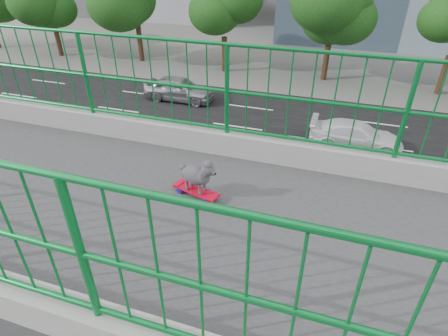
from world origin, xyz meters
TOP-DOWN VIEW (x-y plane):
  - road at (-13.00, 0.00)m, footprint 18.00×90.00m
  - street_trees at (-26.03, 1.06)m, footprint 5.30×60.40m
  - skateboard at (-0.39, 3.97)m, footprint 0.30×0.56m
  - poodle at (-0.39, 3.99)m, footprint 0.27×0.46m
  - car_0 at (-6.00, -4.77)m, footprint 1.72×4.27m
  - car_2 at (-12.40, 4.19)m, footprint 2.49×5.40m
  - car_3 at (-15.60, 6.54)m, footprint 1.92×4.72m
  - car_4 at (-18.80, -4.92)m, footprint 1.90×4.72m
  - car_6 at (-9.20, 3.55)m, footprint 2.65×5.75m

SIDE VIEW (x-z plane):
  - road at x=-13.00m, z-range 0.00..0.02m
  - car_3 at x=-15.60m, z-range 0.00..1.37m
  - car_0 at x=-6.00m, z-range 0.00..1.45m
  - car_2 at x=-12.40m, z-range 0.00..1.50m
  - car_6 at x=-9.20m, z-range 0.00..1.60m
  - car_4 at x=-18.80m, z-range 0.00..1.61m
  - street_trees at x=-26.03m, z-range 1.09..8.35m
  - skateboard at x=-0.39m, z-range 7.02..7.09m
  - poodle at x=-0.39m, z-range 7.09..7.48m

